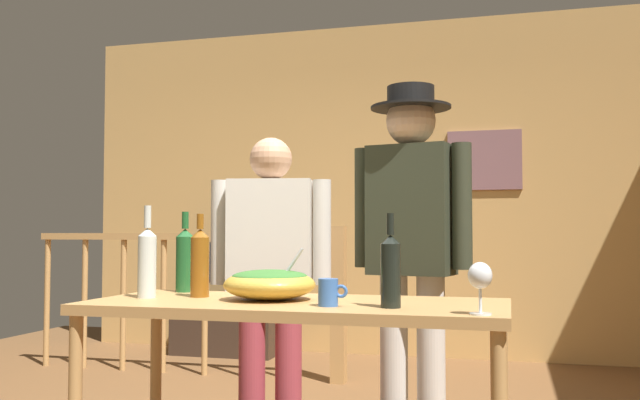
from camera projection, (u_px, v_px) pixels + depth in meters
back_wall at (381, 188)px, 6.04m from camera, size 5.42×0.10×2.86m
framed_picture at (484, 160)px, 5.76m from camera, size 0.60×0.03×0.49m
stair_railing at (230, 288)px, 5.08m from camera, size 2.46×0.10×1.09m
tv_console at (227, 324)px, 5.99m from camera, size 0.90×0.40×0.51m
flat_screen_tv at (226, 263)px, 5.98m from camera, size 0.61×0.12×0.45m
serving_table at (296, 322)px, 2.64m from camera, size 1.58×0.68×0.78m
salad_bowl at (270, 283)px, 2.70m from camera, size 0.36×0.36×0.20m
wine_glass at (480, 278)px, 2.21m from camera, size 0.08×0.08×0.17m
wine_bottle_dark at (391, 269)px, 2.42m from camera, size 0.07×0.07×0.33m
wine_bottle_green at (185, 259)px, 3.07m from camera, size 0.08×0.08×0.35m
wine_bottle_amber at (200, 262)px, 2.82m from camera, size 0.08×0.08×0.34m
wine_bottle_clear at (147, 261)px, 2.78m from camera, size 0.07×0.07×0.37m
mug_blue at (329, 292)px, 2.47m from camera, size 0.11×0.07×0.10m
person_standing_left at (270, 264)px, 3.41m from camera, size 0.59×0.30×1.52m
person_standing_right at (412, 234)px, 3.24m from camera, size 0.56×0.38×1.73m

